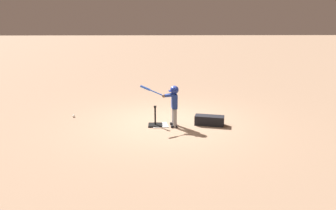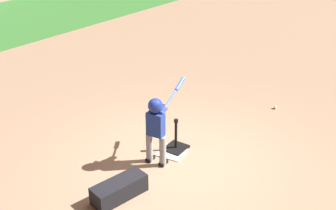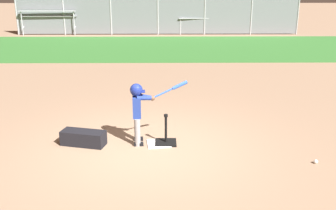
{
  "view_description": "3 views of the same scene",
  "coord_description": "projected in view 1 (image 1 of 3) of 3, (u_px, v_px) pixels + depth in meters",
  "views": [
    {
      "loc": [
        0.19,
        9.28,
        3.09
      ],
      "look_at": [
        -0.01,
        0.13,
        0.59
      ],
      "focal_mm": 35.0,
      "sensor_mm": 36.0,
      "label": 1
    },
    {
      "loc": [
        -4.69,
        -2.98,
        3.73
      ],
      "look_at": [
        0.48,
        0.51,
        0.76
      ],
      "focal_mm": 42.0,
      "sensor_mm": 36.0,
      "label": 2
    },
    {
      "loc": [
        0.32,
        -6.75,
        3.06
      ],
      "look_at": [
        0.4,
        0.29,
        0.78
      ],
      "focal_mm": 42.0,
      "sensor_mm": 36.0,
      "label": 3
    }
  ],
  "objects": [
    {
      "name": "equipment_bag",
      "position": [
        209.0,
        120.0,
        9.54
      ],
      "size": [
        0.89,
        0.51,
        0.28
      ],
      "primitive_type": "cube",
      "rotation": [
        0.0,
        0.0,
        -0.24
      ],
      "color": "black",
      "rests_on": "ground_plane"
    },
    {
      "name": "home_plate",
      "position": [
        160.0,
        125.0,
        9.53
      ],
      "size": [
        0.49,
        0.49,
        0.02
      ],
      "primitive_type": "cube",
      "rotation": [
        0.0,
        0.0,
        0.13
      ],
      "color": "white",
      "rests_on": "ground_plane"
    },
    {
      "name": "batting_tee",
      "position": [
        155.0,
        123.0,
        9.49
      ],
      "size": [
        0.4,
        0.36,
        0.6
      ],
      "color": "black",
      "rests_on": "ground_plane"
    },
    {
      "name": "batter_child",
      "position": [
        173.0,
        101.0,
        9.28
      ],
      "size": [
        1.09,
        0.38,
        1.23
      ],
      "color": "gray",
      "rests_on": "ground_plane"
    },
    {
      "name": "baseball",
      "position": [
        74.0,
        116.0,
        10.3
      ],
      "size": [
        0.07,
        0.07,
        0.07
      ],
      "primitive_type": "sphere",
      "color": "white",
      "rests_on": "ground_plane"
    },
    {
      "name": "ground_plane",
      "position": [
        167.0,
        123.0,
        9.77
      ],
      "size": [
        90.0,
        90.0,
        0.0
      ],
      "primitive_type": "plane",
      "color": "#93755B"
    }
  ]
}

